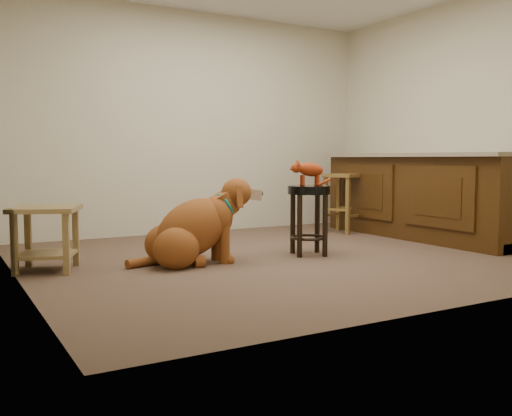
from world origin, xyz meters
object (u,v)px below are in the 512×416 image
side_table (46,229)px  golden_retriever (194,230)px  wood_stool (343,202)px  padded_stool (309,206)px  tabby_kitten (308,170)px

side_table → golden_retriever: (1.13, -0.29, -0.05)m
wood_stool → padded_stool: bearing=-138.8°
side_table → golden_retriever: golden_retriever is taller
wood_stool → tabby_kitten: tabby_kitten is taller
side_table → wood_stool: bearing=11.5°
padded_stool → golden_retriever: 1.11m
golden_retriever → wood_stool: bearing=28.1°
wood_stool → golden_retriever: golden_retriever is taller
golden_retriever → side_table: bearing=170.4°
wood_stool → tabby_kitten: size_ratio=1.70×
padded_stool → side_table: padded_stool is taller
side_table → tabby_kitten: (2.21, -0.40, 0.44)m
wood_stool → golden_retriever: 2.56m
wood_stool → side_table: wood_stool is taller
padded_stool → wood_stool: wood_stool is taller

